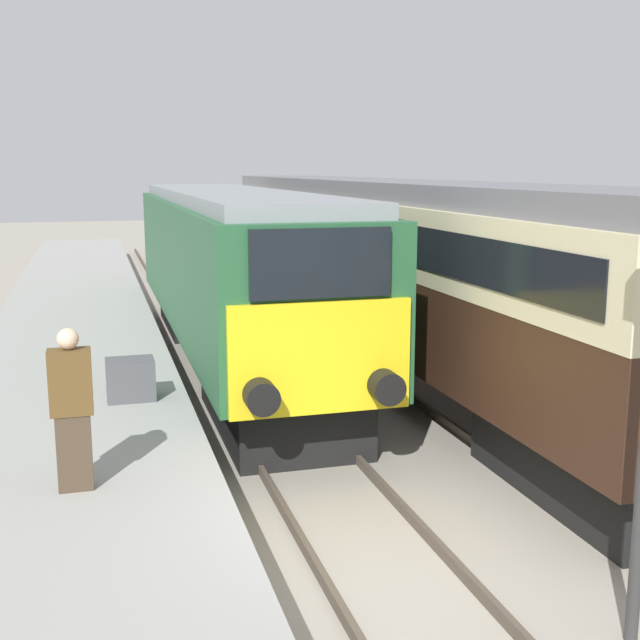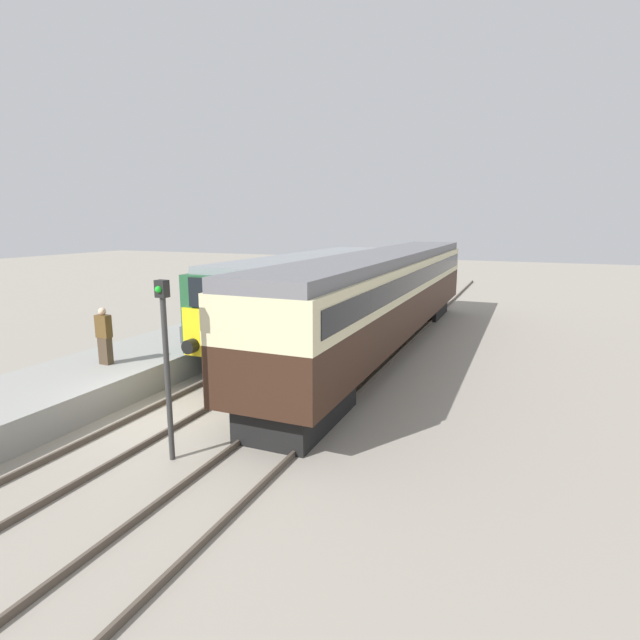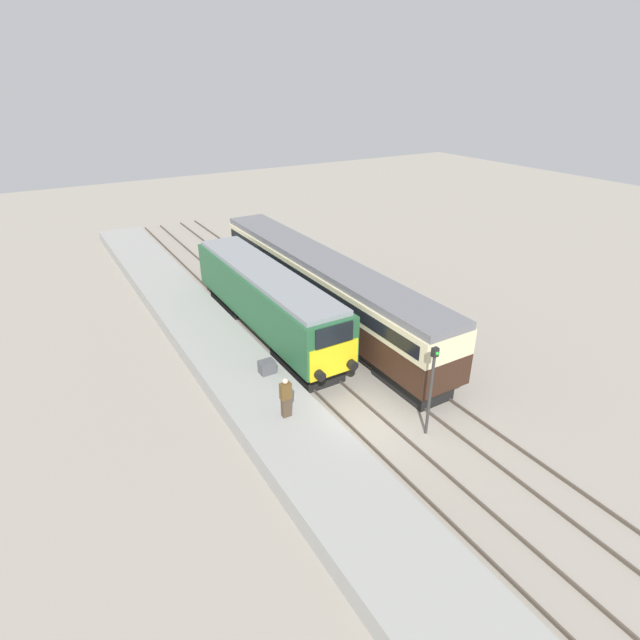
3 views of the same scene
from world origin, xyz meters
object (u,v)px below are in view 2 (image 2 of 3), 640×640
object	(u,v)px
locomotive	(310,293)
person_on_platform	(104,336)
luggage_crate	(193,334)
passenger_carriage	(386,291)
signal_post	(166,356)

from	to	relation	value
locomotive	person_on_platform	world-z (taller)	locomotive
locomotive	person_on_platform	xyz separation A→B (m)	(-3.12, -8.32, -0.39)
person_on_platform	luggage_crate	distance (m)	3.44
person_on_platform	passenger_carriage	bearing A→B (deg)	51.55
person_on_platform	luggage_crate	bearing A→B (deg)	77.45
locomotive	luggage_crate	size ratio (longest dim) A/B	20.41
passenger_carriage	signal_post	bearing A→B (deg)	-98.68
locomotive	person_on_platform	distance (m)	8.89
person_on_platform	locomotive	bearing A→B (deg)	69.43
locomotive	passenger_carriage	distance (m)	3.42
locomotive	passenger_carriage	bearing A→B (deg)	-1.77
person_on_platform	luggage_crate	xyz separation A→B (m)	(0.74, 3.31, -0.57)
passenger_carriage	person_on_platform	distance (m)	10.51
passenger_carriage	luggage_crate	xyz separation A→B (m)	(-5.78, -4.90, -1.28)
locomotive	signal_post	bearing A→B (deg)	-81.40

